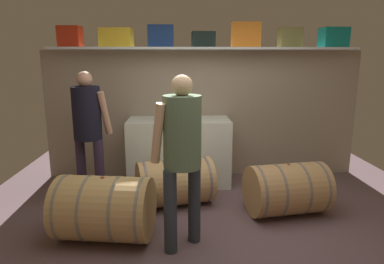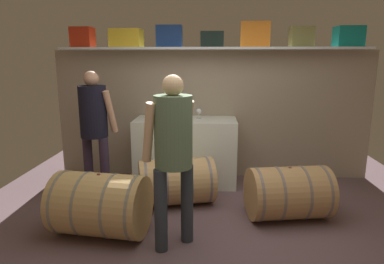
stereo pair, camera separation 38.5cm
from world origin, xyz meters
name	(u,v)px [view 2 (the right image)]	position (x,y,z in m)	size (l,w,h in m)	color
ground_plane	(211,219)	(0.00, 0.51, -0.01)	(5.92, 7.26, 0.02)	#624B51
back_wall_panel	(212,114)	(0.00, 2.03, 0.96)	(4.72, 0.10, 1.92)	gray
high_shelf_board	(213,48)	(0.00, 1.88, 1.93)	(4.34, 0.40, 0.03)	silver
toolcase_red	(83,37)	(-1.88, 1.88, 2.09)	(0.30, 0.25, 0.28)	red
toolcase_yellow	(127,38)	(-1.24, 1.88, 2.08)	(0.44, 0.29, 0.26)	yellow
toolcase_navy	(170,36)	(-0.62, 1.88, 2.10)	(0.36, 0.27, 0.30)	navy
toolcase_black	(212,39)	(-0.01, 1.88, 2.06)	(0.32, 0.24, 0.22)	black
toolcase_orange	(255,35)	(0.59, 1.88, 2.12)	(0.40, 0.24, 0.34)	orange
toolcase_olive	(302,37)	(1.24, 1.88, 2.09)	(0.31, 0.21, 0.28)	olive
toolcase_teal	(349,37)	(1.87, 1.88, 2.09)	(0.35, 0.30, 0.28)	#128178
work_cabinet	(186,151)	(-0.37, 1.65, 0.47)	(1.44, 0.64, 0.95)	white
wine_bottle_dark	(171,111)	(-0.57, 1.47, 1.09)	(0.07, 0.07, 0.31)	black
wine_glass	(199,112)	(-0.19, 1.71, 1.05)	(0.08, 0.08, 0.14)	white
wine_barrel_near	(101,204)	(-1.13, 0.09, 0.33)	(1.01, 0.76, 0.66)	tan
wine_barrel_far	(289,193)	(0.88, 0.58, 0.30)	(0.98, 0.73, 0.61)	tan
wine_barrel_flank	(177,181)	(-0.43, 0.89, 0.29)	(1.03, 0.78, 0.59)	tan
winemaker_pouring	(174,145)	(-0.35, -0.08, 1.02)	(0.51, 0.50, 1.66)	#2B333B
visitor_tasting	(94,121)	(-1.51, 1.12, 1.01)	(0.54, 0.49, 1.64)	#35273E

